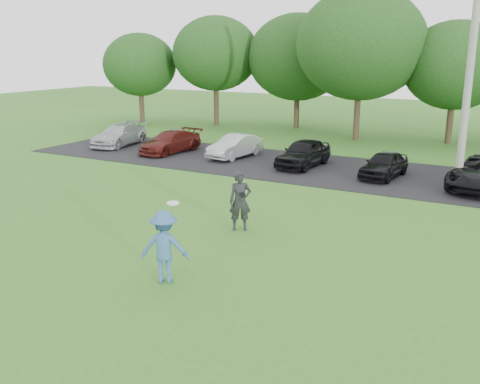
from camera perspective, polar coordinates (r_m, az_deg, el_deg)
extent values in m
plane|color=#397120|center=(12.86, -7.57, -9.19)|extent=(100.00, 100.00, 0.00)
cube|color=black|center=(24.06, 10.88, 2.20)|extent=(32.00, 6.50, 0.03)
cylinder|color=gray|center=(21.65, 23.44, 12.96)|extent=(0.28, 0.28, 9.83)
imported|color=#356096|center=(12.43, -8.06, -5.80)|extent=(1.27, 1.03, 1.72)
cylinder|color=white|center=(11.81, -7.16, -1.19)|extent=(0.27, 0.27, 0.04)
imported|color=black|center=(15.78, 0.02, -0.97)|extent=(0.78, 0.71, 1.79)
cube|color=black|center=(15.47, 0.29, -0.28)|extent=(0.17, 0.16, 0.10)
imported|color=#AAADB1|center=(30.65, -12.76, 5.96)|extent=(2.13, 4.17, 1.16)
imported|color=#4C1410|center=(28.05, -7.46, 5.33)|extent=(1.97, 3.95, 1.10)
imported|color=#A3A6AA|center=(26.50, -0.53, 4.90)|extent=(1.63, 3.48, 1.11)
imported|color=black|center=(24.62, 6.78, 4.17)|extent=(1.68, 3.72, 1.24)
imported|color=black|center=(23.15, 15.11, 2.85)|extent=(1.63, 3.29, 1.08)
cylinder|color=#38281C|center=(40.06, -10.43, 8.85)|extent=(0.36, 0.36, 2.20)
ellipsoid|color=#214C19|center=(39.86, -10.64, 13.21)|extent=(5.20, 5.20, 4.42)
cylinder|color=#38281C|center=(38.04, -2.54, 9.14)|extent=(0.36, 0.36, 2.70)
ellipsoid|color=#214C19|center=(37.84, -2.60, 14.54)|extent=(5.94, 5.94, 5.05)
cylinder|color=#38281C|center=(36.84, 6.05, 8.49)|extent=(0.36, 0.36, 2.20)
ellipsoid|color=#214C19|center=(36.61, 6.20, 14.10)|extent=(6.68, 6.68, 5.68)
cylinder|color=#38281C|center=(32.53, 12.35, 7.81)|extent=(0.36, 0.36, 2.70)
ellipsoid|color=#214C19|center=(32.30, 12.77, 15.10)|extent=(7.42, 7.42, 6.31)
cylinder|color=#38281C|center=(32.92, 21.45, 6.77)|extent=(0.36, 0.36, 2.20)
ellipsoid|color=#214C19|center=(32.67, 22.00, 12.42)|extent=(5.76, 5.76, 4.90)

